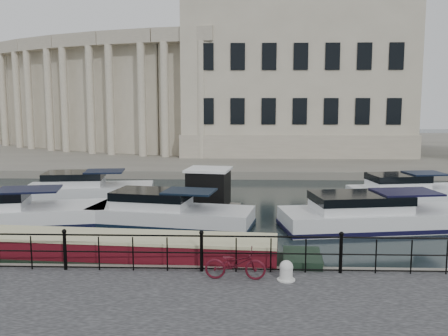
% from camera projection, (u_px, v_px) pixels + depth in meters
% --- Properties ---
extents(ground_plane, '(160.00, 160.00, 0.00)m').
position_uv_depth(ground_plane, '(207.00, 264.00, 16.79)').
color(ground_plane, black).
rests_on(ground_plane, ground).
extents(far_bank, '(120.00, 42.00, 0.55)m').
position_uv_depth(far_bank, '(231.00, 147.00, 55.37)').
color(far_bank, '#6B665B').
rests_on(far_bank, ground_plane).
extents(railing, '(24.14, 0.14, 1.22)m').
position_uv_depth(railing, '(202.00, 249.00, 14.39)').
color(railing, black).
rests_on(railing, near_quay).
extents(civic_building, '(53.55, 31.84, 16.85)m').
position_uv_depth(civic_building, '(221.00, 84.00, 50.23)').
color(civic_building, '#ADA38C').
rests_on(civic_building, far_bank).
extents(bicycle, '(1.71, 0.64, 0.89)m').
position_uv_depth(bicycle, '(235.00, 264.00, 13.78)').
color(bicycle, '#480D17').
rests_on(bicycle, near_quay).
extents(mooring_bollard, '(0.50, 0.50, 0.57)m').
position_uv_depth(mooring_bollard, '(286.00, 271.00, 13.72)').
color(mooring_bollard, silver).
rests_on(mooring_bollard, near_quay).
extents(narrowboat, '(14.42, 3.06, 1.53)m').
position_uv_depth(narrowboat, '(99.00, 260.00, 16.12)').
color(narrowboat, black).
rests_on(narrowboat, ground_plane).
extents(harbour_hut, '(3.21, 2.81, 2.18)m').
position_uv_depth(harbour_hut, '(209.00, 191.00, 24.96)').
color(harbour_hut, '#6B665B').
rests_on(harbour_hut, ground_plane).
extents(cabin_cruisers, '(27.61, 9.83, 1.99)m').
position_uv_depth(cabin_cruisers, '(204.00, 208.00, 23.71)').
color(cabin_cruisers, white).
rests_on(cabin_cruisers, ground_plane).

